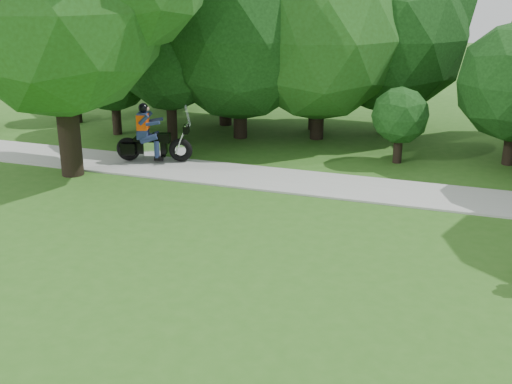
# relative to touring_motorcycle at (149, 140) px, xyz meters

# --- Properties ---
(ground) EXTENTS (100.00, 100.00, 0.00)m
(ground) POSITION_rel_touring_motorcycle_xyz_m (8.83, -8.45, -0.76)
(ground) COLOR #2E601B
(ground) RESTS_ON ground
(walkway) EXTENTS (60.00, 2.20, 0.06)m
(walkway) POSITION_rel_touring_motorcycle_xyz_m (8.83, -0.45, -0.73)
(walkway) COLOR #A1A19C
(walkway) RESTS_ON ground
(tree_line) EXTENTS (39.57, 12.11, 7.47)m
(tree_line) POSITION_rel_touring_motorcycle_xyz_m (10.56, 5.79, 2.86)
(tree_line) COLOR black
(tree_line) RESTS_ON ground
(touring_motorcycle) EXTENTS (2.51, 1.23, 1.94)m
(touring_motorcycle) POSITION_rel_touring_motorcycle_xyz_m (0.00, 0.00, 0.00)
(touring_motorcycle) COLOR black
(touring_motorcycle) RESTS_ON walkway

